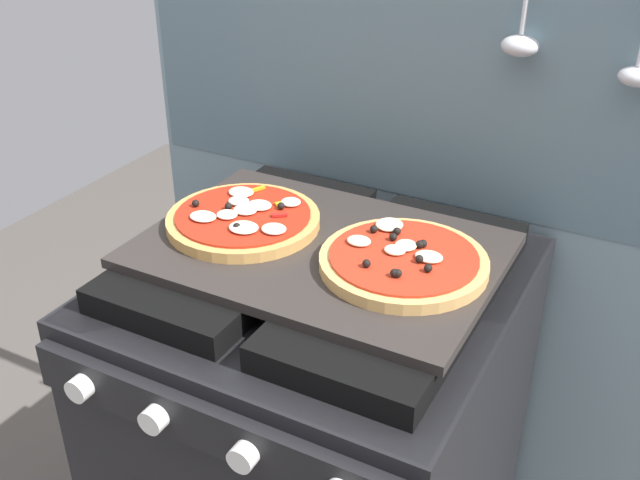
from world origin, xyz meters
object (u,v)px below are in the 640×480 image
(baking_tray, at_px, (320,250))
(pizza_right, at_px, (403,260))
(stove, at_px, (320,466))
(pizza_left, at_px, (244,218))

(baking_tray, distance_m, pizza_right, 0.14)
(baking_tray, bearing_deg, stove, -90.00)
(stove, distance_m, baking_tray, 0.46)
(stove, xyz_separation_m, pizza_right, (0.14, 0.00, 0.48))
(pizza_right, bearing_deg, stove, -178.20)
(stove, height_order, baking_tray, baking_tray)
(pizza_right, bearing_deg, pizza_left, -179.89)
(stove, relative_size, baking_tray, 1.67)
(pizza_left, xyz_separation_m, pizza_right, (0.28, 0.00, -0.00))
(stove, relative_size, pizza_right, 3.65)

